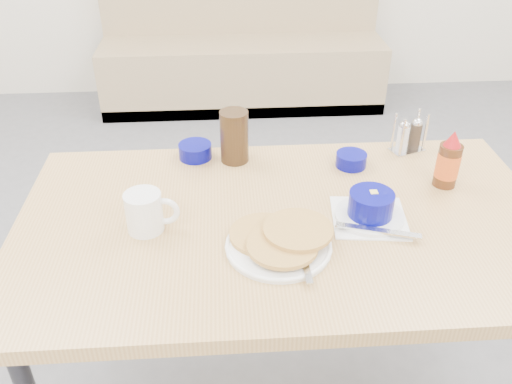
{
  "coord_description": "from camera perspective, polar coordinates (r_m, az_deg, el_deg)",
  "views": [
    {
      "loc": [
        -0.15,
        -0.88,
        1.59
      ],
      "look_at": [
        -0.07,
        0.29,
        0.82
      ],
      "focal_mm": 38.0,
      "sensor_mm": 36.0,
      "label": 1
    }
  ],
  "objects": [
    {
      "name": "booth_bench",
      "position": [
        3.87,
        -1.47,
        14.51
      ],
      "size": [
        1.9,
        0.56,
        1.22
      ],
      "color": "tan",
      "rests_on": "ground"
    },
    {
      "name": "dining_table",
      "position": [
        1.45,
        3.04,
        -4.78
      ],
      "size": [
        1.4,
        0.8,
        0.76
      ],
      "color": "tan",
      "rests_on": "ground"
    },
    {
      "name": "pancake_plate",
      "position": [
        1.31,
        2.55,
        -5.18
      ],
      "size": [
        0.26,
        0.27,
        0.05
      ],
      "rotation": [
        0.0,
        0.0,
        -0.3
      ],
      "color": "white",
      "rests_on": "dining_table"
    },
    {
      "name": "coffee_mug",
      "position": [
        1.37,
        -11.52,
        -2.03
      ],
      "size": [
        0.14,
        0.09,
        0.1
      ],
      "rotation": [
        0.0,
        0.0,
        -0.04
      ],
      "color": "white",
      "rests_on": "dining_table"
    },
    {
      "name": "grits_setting",
      "position": [
        1.42,
        11.96,
        -1.66
      ],
      "size": [
        0.21,
        0.22,
        0.08
      ],
      "rotation": [
        0.0,
        0.0,
        -0.11
      ],
      "color": "white",
      "rests_on": "dining_table"
    },
    {
      "name": "creamer_bowl",
      "position": [
        1.68,
        -6.42,
        4.31
      ],
      "size": [
        0.1,
        0.1,
        0.05
      ],
      "rotation": [
        0.0,
        0.0,
        0.34
      ],
      "color": "#050672",
      "rests_on": "dining_table"
    },
    {
      "name": "butter_bowl",
      "position": [
        1.65,
        9.99,
        3.35
      ],
      "size": [
        0.09,
        0.09,
        0.04
      ],
      "rotation": [
        0.0,
        0.0,
        -0.2
      ],
      "color": "#050672",
      "rests_on": "dining_table"
    },
    {
      "name": "amber_tumbler",
      "position": [
        1.63,
        -2.3,
        5.85
      ],
      "size": [
        0.09,
        0.09,
        0.16
      ],
      "primitive_type": "cylinder",
      "rotation": [
        0.0,
        0.0,
        0.01
      ],
      "color": "#301F0F",
      "rests_on": "dining_table"
    },
    {
      "name": "condiment_caddy",
      "position": [
        1.77,
        15.77,
        5.5
      ],
      "size": [
        0.12,
        0.09,
        0.13
      ],
      "rotation": [
        0.0,
        0.0,
        0.34
      ],
      "color": "silver",
      "rests_on": "dining_table"
    },
    {
      "name": "syrup_bottle",
      "position": [
        1.6,
        19.59,
        2.96
      ],
      "size": [
        0.06,
        0.06,
        0.17
      ],
      "rotation": [
        0.0,
        0.0,
        -0.42
      ],
      "color": "#47230F",
      "rests_on": "dining_table"
    },
    {
      "name": "sugar_wrapper",
      "position": [
        1.32,
        0.36,
        -5.55
      ],
      "size": [
        0.04,
        0.04,
        0.0
      ],
      "primitive_type": "cube",
      "rotation": [
        0.0,
        0.0,
        0.48
      ],
      "color": "#DA6148",
      "rests_on": "dining_table"
    }
  ]
}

